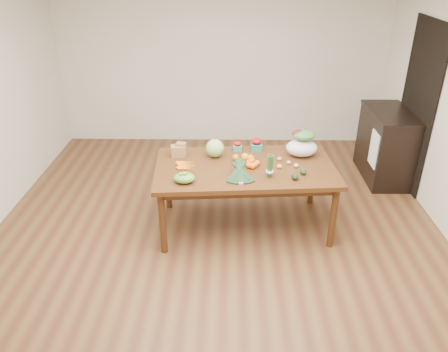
{
  "coord_description": "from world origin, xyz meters",
  "views": [
    {
      "loc": [
        0.14,
        -3.69,
        2.8
      ],
      "look_at": [
        0.08,
        0.0,
        0.88
      ],
      "focal_mm": 35.0,
      "sensor_mm": 36.0,
      "label": 1
    }
  ],
  "objects_px": {
    "kale_bunch": "(240,173)",
    "salad_bag": "(302,145)",
    "asparagus_bundle": "(270,166)",
    "paper_bag": "(178,150)",
    "cabbage": "(215,148)",
    "dining_table": "(244,196)",
    "cabinet": "(385,145)",
    "mandarin_cluster": "(251,163)"
  },
  "relations": [
    {
      "from": "kale_bunch",
      "to": "salad_bag",
      "type": "height_order",
      "value": "salad_bag"
    },
    {
      "from": "salad_bag",
      "to": "asparagus_bundle",
      "type": "bearing_deg",
      "value": -126.99
    },
    {
      "from": "paper_bag",
      "to": "cabbage",
      "type": "height_order",
      "value": "cabbage"
    },
    {
      "from": "dining_table",
      "to": "cabinet",
      "type": "distance_m",
      "value": 2.29
    },
    {
      "from": "cabinet",
      "to": "salad_bag",
      "type": "distance_m",
      "value": 1.67
    },
    {
      "from": "mandarin_cluster",
      "to": "kale_bunch",
      "type": "distance_m",
      "value": 0.32
    },
    {
      "from": "paper_bag",
      "to": "kale_bunch",
      "type": "bearing_deg",
      "value": -39.3
    },
    {
      "from": "mandarin_cluster",
      "to": "cabinet",
      "type": "bearing_deg",
      "value": 34.15
    },
    {
      "from": "dining_table",
      "to": "kale_bunch",
      "type": "distance_m",
      "value": 0.56
    },
    {
      "from": "cabbage",
      "to": "kale_bunch",
      "type": "bearing_deg",
      "value": -63.64
    },
    {
      "from": "cabinet",
      "to": "cabbage",
      "type": "bearing_deg",
      "value": -155.91
    },
    {
      "from": "paper_bag",
      "to": "cabbage",
      "type": "xyz_separation_m",
      "value": [
        0.41,
        -0.01,
        0.03
      ]
    },
    {
      "from": "cabinet",
      "to": "kale_bunch",
      "type": "distance_m",
      "value": 2.54
    },
    {
      "from": "dining_table",
      "to": "cabbage",
      "type": "relative_size",
      "value": 9.46
    },
    {
      "from": "mandarin_cluster",
      "to": "kale_bunch",
      "type": "xyz_separation_m",
      "value": [
        -0.12,
        -0.29,
        0.03
      ]
    },
    {
      "from": "asparagus_bundle",
      "to": "mandarin_cluster",
      "type": "bearing_deg",
      "value": 123.6
    },
    {
      "from": "dining_table",
      "to": "mandarin_cluster",
      "type": "relative_size",
      "value": 10.57
    },
    {
      "from": "dining_table",
      "to": "salad_bag",
      "type": "bearing_deg",
      "value": 18.77
    },
    {
      "from": "cabinet",
      "to": "salad_bag",
      "type": "relative_size",
      "value": 2.95
    },
    {
      "from": "mandarin_cluster",
      "to": "kale_bunch",
      "type": "height_order",
      "value": "kale_bunch"
    },
    {
      "from": "paper_bag",
      "to": "asparagus_bundle",
      "type": "bearing_deg",
      "value": -26.78
    },
    {
      "from": "dining_table",
      "to": "cabinet",
      "type": "height_order",
      "value": "cabinet"
    },
    {
      "from": "asparagus_bundle",
      "to": "salad_bag",
      "type": "bearing_deg",
      "value": 48.78
    },
    {
      "from": "cabinet",
      "to": "cabbage",
      "type": "relative_size",
      "value": 5.07
    },
    {
      "from": "cabbage",
      "to": "salad_bag",
      "type": "distance_m",
      "value": 0.96
    },
    {
      "from": "kale_bunch",
      "to": "asparagus_bundle",
      "type": "distance_m",
      "value": 0.31
    },
    {
      "from": "cabbage",
      "to": "kale_bunch",
      "type": "distance_m",
      "value": 0.61
    },
    {
      "from": "cabbage",
      "to": "asparagus_bundle",
      "type": "relative_size",
      "value": 0.8
    },
    {
      "from": "dining_table",
      "to": "salad_bag",
      "type": "height_order",
      "value": "salad_bag"
    },
    {
      "from": "cabinet",
      "to": "mandarin_cluster",
      "type": "height_order",
      "value": "cabinet"
    },
    {
      "from": "paper_bag",
      "to": "cabbage",
      "type": "bearing_deg",
      "value": -1.27
    },
    {
      "from": "salad_bag",
      "to": "mandarin_cluster",
      "type": "bearing_deg",
      "value": -152.94
    },
    {
      "from": "cabinet",
      "to": "asparagus_bundle",
      "type": "bearing_deg",
      "value": -138.44
    },
    {
      "from": "cabbage",
      "to": "mandarin_cluster",
      "type": "distance_m",
      "value": 0.47
    },
    {
      "from": "cabbage",
      "to": "dining_table",
      "type": "bearing_deg",
      "value": -35.08
    },
    {
      "from": "dining_table",
      "to": "cabinet",
      "type": "xyz_separation_m",
      "value": [
        1.92,
        1.24,
        0.1
      ]
    },
    {
      "from": "dining_table",
      "to": "salad_bag",
      "type": "distance_m",
      "value": 0.85
    },
    {
      "from": "cabinet",
      "to": "salad_bag",
      "type": "bearing_deg",
      "value": -143.05
    },
    {
      "from": "dining_table",
      "to": "paper_bag",
      "type": "distance_m",
      "value": 0.9
    },
    {
      "from": "cabinet",
      "to": "salad_bag",
      "type": "height_order",
      "value": "salad_bag"
    },
    {
      "from": "mandarin_cluster",
      "to": "asparagus_bundle",
      "type": "relative_size",
      "value": 0.72
    },
    {
      "from": "paper_bag",
      "to": "mandarin_cluster",
      "type": "distance_m",
      "value": 0.84
    }
  ]
}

